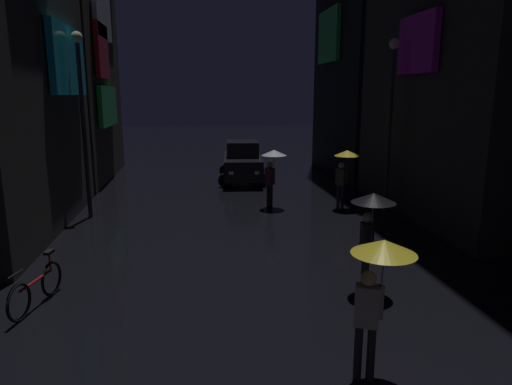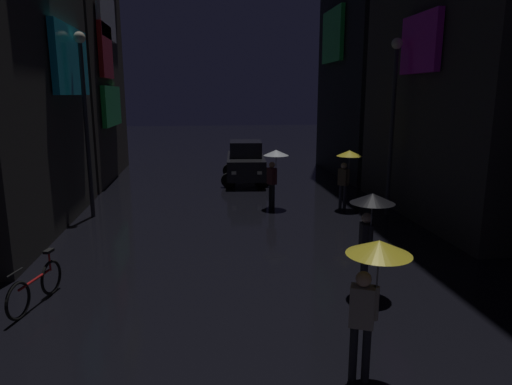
{
  "view_description": "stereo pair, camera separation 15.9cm",
  "coord_description": "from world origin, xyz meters",
  "px_view_note": "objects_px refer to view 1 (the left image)",
  "views": [
    {
      "loc": [
        -1.52,
        -1.02,
        4.06
      ],
      "look_at": [
        0.0,
        9.9,
        1.68
      ],
      "focal_mm": 32.0,
      "sensor_mm": 36.0,
      "label": 1
    },
    {
      "loc": [
        -1.36,
        -1.04,
        4.06
      ],
      "look_at": [
        0.0,
        9.9,
        1.68
      ],
      "focal_mm": 32.0,
      "sensor_mm": 36.0,
      "label": 2
    }
  ],
  "objects_px": {
    "pedestrian_foreground_right_yellow": "(378,271)",
    "pedestrian_foreground_left_black": "(371,214)",
    "car_distant": "(243,162)",
    "streetlamp_left_far": "(82,106)",
    "pedestrian_near_crossing_clear": "(273,162)",
    "bicycle_parked_at_storefront": "(37,288)",
    "streetlamp_right_far": "(391,108)",
    "pedestrian_far_right_yellow": "(345,163)"
  },
  "relations": [
    {
      "from": "pedestrian_near_crossing_clear",
      "to": "bicycle_parked_at_storefront",
      "type": "height_order",
      "value": "pedestrian_near_crossing_clear"
    },
    {
      "from": "pedestrian_foreground_right_yellow",
      "to": "streetlamp_right_far",
      "type": "distance_m",
      "value": 9.98
    },
    {
      "from": "pedestrian_foreground_right_yellow",
      "to": "streetlamp_right_far",
      "type": "height_order",
      "value": "streetlamp_right_far"
    },
    {
      "from": "pedestrian_foreground_left_black",
      "to": "pedestrian_far_right_yellow",
      "type": "height_order",
      "value": "same"
    },
    {
      "from": "pedestrian_near_crossing_clear",
      "to": "car_distant",
      "type": "distance_m",
      "value": 5.24
    },
    {
      "from": "pedestrian_far_right_yellow",
      "to": "pedestrian_foreground_right_yellow",
      "type": "bearing_deg",
      "value": -106.27
    },
    {
      "from": "pedestrian_foreground_left_black",
      "to": "pedestrian_far_right_yellow",
      "type": "relative_size",
      "value": 1.0
    },
    {
      "from": "pedestrian_foreground_right_yellow",
      "to": "pedestrian_foreground_left_black",
      "type": "bearing_deg",
      "value": 69.89
    },
    {
      "from": "streetlamp_right_far",
      "to": "pedestrian_far_right_yellow",
      "type": "bearing_deg",
      "value": 140.79
    },
    {
      "from": "bicycle_parked_at_storefront",
      "to": "streetlamp_left_far",
      "type": "relative_size",
      "value": 0.3
    },
    {
      "from": "bicycle_parked_at_storefront",
      "to": "streetlamp_left_far",
      "type": "bearing_deg",
      "value": 93.42
    },
    {
      "from": "pedestrian_foreground_left_black",
      "to": "streetlamp_right_far",
      "type": "distance_m",
      "value": 6.94
    },
    {
      "from": "car_distant",
      "to": "streetlamp_left_far",
      "type": "distance_m",
      "value": 8.54
    },
    {
      "from": "pedestrian_foreground_left_black",
      "to": "pedestrian_foreground_right_yellow",
      "type": "bearing_deg",
      "value": -110.11
    },
    {
      "from": "bicycle_parked_at_storefront",
      "to": "streetlamp_left_far",
      "type": "distance_m",
      "value": 7.54
    },
    {
      "from": "streetlamp_left_far",
      "to": "streetlamp_right_far",
      "type": "xyz_separation_m",
      "value": [
        10.0,
        -0.96,
        -0.08
      ]
    },
    {
      "from": "pedestrian_foreground_right_yellow",
      "to": "streetlamp_left_far",
      "type": "xyz_separation_m",
      "value": [
        -5.97,
        9.87,
        2.03
      ]
    },
    {
      "from": "car_distant",
      "to": "pedestrian_near_crossing_clear",
      "type": "bearing_deg",
      "value": -84.18
    },
    {
      "from": "pedestrian_foreground_left_black",
      "to": "bicycle_parked_at_storefront",
      "type": "xyz_separation_m",
      "value": [
        -6.64,
        0.17,
        -1.28
      ]
    },
    {
      "from": "car_distant",
      "to": "pedestrian_foreground_left_black",
      "type": "bearing_deg",
      "value": -84.27
    },
    {
      "from": "pedestrian_near_crossing_clear",
      "to": "bicycle_parked_at_storefront",
      "type": "bearing_deg",
      "value": -129.18
    },
    {
      "from": "pedestrian_foreground_left_black",
      "to": "car_distant",
      "type": "bearing_deg",
      "value": 95.73
    },
    {
      "from": "pedestrian_foreground_left_black",
      "to": "streetlamp_left_far",
      "type": "height_order",
      "value": "streetlamp_left_far"
    },
    {
      "from": "streetlamp_right_far",
      "to": "pedestrian_near_crossing_clear",
      "type": "bearing_deg",
      "value": 158.74
    },
    {
      "from": "pedestrian_far_right_yellow",
      "to": "bicycle_parked_at_storefront",
      "type": "xyz_separation_m",
      "value": [
        -8.44,
        -6.75,
        -1.28
      ]
    },
    {
      "from": "pedestrian_foreground_right_yellow",
      "to": "bicycle_parked_at_storefront",
      "type": "xyz_separation_m",
      "value": [
        -5.56,
        3.11,
        -1.28
      ]
    },
    {
      "from": "car_distant",
      "to": "pedestrian_far_right_yellow",
      "type": "bearing_deg",
      "value": -61.55
    },
    {
      "from": "pedestrian_far_right_yellow",
      "to": "streetlamp_left_far",
      "type": "distance_m",
      "value": 9.07
    },
    {
      "from": "streetlamp_right_far",
      "to": "bicycle_parked_at_storefront",
      "type": "bearing_deg",
      "value": -148.82
    },
    {
      "from": "pedestrian_foreground_left_black",
      "to": "bicycle_parked_at_storefront",
      "type": "height_order",
      "value": "pedestrian_foreground_left_black"
    },
    {
      "from": "pedestrian_near_crossing_clear",
      "to": "pedestrian_foreground_left_black",
      "type": "bearing_deg",
      "value": -84.33
    },
    {
      "from": "pedestrian_foreground_right_yellow",
      "to": "bicycle_parked_at_storefront",
      "type": "relative_size",
      "value": 1.19
    },
    {
      "from": "pedestrian_foreground_right_yellow",
      "to": "streetlamp_right_far",
      "type": "bearing_deg",
      "value": 65.65
    },
    {
      "from": "pedestrian_near_crossing_clear",
      "to": "pedestrian_foreground_left_black",
      "type": "xyz_separation_m",
      "value": [
        0.74,
        -7.41,
        0.0
      ]
    },
    {
      "from": "pedestrian_near_crossing_clear",
      "to": "car_distant",
      "type": "xyz_separation_m",
      "value": [
        -0.53,
        5.16,
        -0.74
      ]
    },
    {
      "from": "streetlamp_left_far",
      "to": "pedestrian_foreground_right_yellow",
      "type": "bearing_deg",
      "value": -58.86
    },
    {
      "from": "pedestrian_far_right_yellow",
      "to": "streetlamp_right_far",
      "type": "xyz_separation_m",
      "value": [
        1.16,
        -0.94,
        1.95
      ]
    },
    {
      "from": "pedestrian_far_right_yellow",
      "to": "streetlamp_left_far",
      "type": "height_order",
      "value": "streetlamp_left_far"
    },
    {
      "from": "pedestrian_foreground_left_black",
      "to": "pedestrian_far_right_yellow",
      "type": "bearing_deg",
      "value": 75.42
    },
    {
      "from": "bicycle_parked_at_storefront",
      "to": "pedestrian_far_right_yellow",
      "type": "bearing_deg",
      "value": 38.66
    },
    {
      "from": "pedestrian_near_crossing_clear",
      "to": "pedestrian_far_right_yellow",
      "type": "distance_m",
      "value": 2.58
    },
    {
      "from": "pedestrian_foreground_left_black",
      "to": "streetlamp_right_far",
      "type": "xyz_separation_m",
      "value": [
        2.96,
        5.97,
        1.95
      ]
    }
  ]
}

